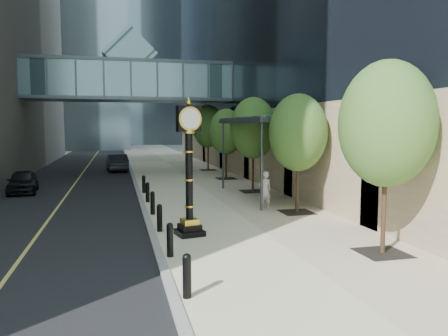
{
  "coord_description": "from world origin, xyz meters",
  "views": [
    {
      "loc": [
        -4.16,
        -8.41,
        3.9
      ],
      "look_at": [
        -0.3,
        7.3,
        2.35
      ],
      "focal_mm": 35.0,
      "sensor_mm": 36.0,
      "label": 1
    }
  ],
  "objects": [
    {
      "name": "distant_tower_c",
      "position": [
        -6.0,
        120.0,
        32.5
      ],
      "size": [
        22.0,
        22.0,
        65.0
      ],
      "primitive_type": "cube",
      "color": "#8EA4B3",
      "rests_on": "ground"
    },
    {
      "name": "sidewalk",
      "position": [
        1.0,
        40.0,
        0.03
      ],
      "size": [
        8.0,
        180.0,
        0.06
      ],
      "primitive_type": "cube",
      "color": "beige",
      "rests_on": "ground"
    },
    {
      "name": "car_near",
      "position": [
        -9.57,
        19.02,
        0.68
      ],
      "size": [
        1.94,
        4.02,
        1.32
      ],
      "primitive_type": "imported",
      "rotation": [
        0.0,
        0.0,
        0.1
      ],
      "color": "black",
      "rests_on": "road"
    },
    {
      "name": "skywalk",
      "position": [
        -3.0,
        28.0,
        7.71
      ],
      "size": [
        17.0,
        4.2,
        5.8
      ],
      "color": "slate",
      "rests_on": "ground"
    },
    {
      "name": "bollard_row",
      "position": [
        -2.7,
        9.0,
        0.51
      ],
      "size": [
        0.2,
        16.2,
        0.9
      ],
      "color": "black",
      "rests_on": "sidewalk"
    },
    {
      "name": "car_far",
      "position": [
        -4.2,
        30.54,
        0.76
      ],
      "size": [
        1.99,
        4.65,
        1.49
      ],
      "primitive_type": "imported",
      "rotation": [
        0.0,
        0.0,
        3.24
      ],
      "color": "#212227",
      "rests_on": "road"
    },
    {
      "name": "road",
      "position": [
        -7.0,
        40.0,
        0.01
      ],
      "size": [
        8.0,
        180.0,
        0.02
      ],
      "primitive_type": "cube",
      "color": "black",
      "rests_on": "ground"
    },
    {
      "name": "ground",
      "position": [
        0.0,
        0.0,
        0.0
      ],
      "size": [
        320.0,
        320.0,
        0.0
      ],
      "primitive_type": "plane",
      "color": "gray",
      "rests_on": "ground"
    },
    {
      "name": "street_trees",
      "position": [
        3.6,
        15.78,
        3.78
      ],
      "size": [
        2.82,
        28.8,
        5.79
      ],
      "color": "black",
      "rests_on": "sidewalk"
    },
    {
      "name": "pedestrian",
      "position": [
        2.44,
        10.53,
        0.95
      ],
      "size": [
        0.7,
        0.51,
        1.78
      ],
      "primitive_type": "imported",
      "rotation": [
        0.0,
        0.0,
        3.27
      ],
      "color": "beige",
      "rests_on": "sidewalk"
    },
    {
      "name": "street_clock",
      "position": [
        -1.73,
        6.58,
        2.12
      ],
      "size": [
        1.05,
        1.05,
        4.74
      ],
      "rotation": [
        0.0,
        0.0,
        0.21
      ],
      "color": "black",
      "rests_on": "sidewalk"
    },
    {
      "name": "curb",
      "position": [
        -3.0,
        40.0,
        0.04
      ],
      "size": [
        0.25,
        180.0,
        0.07
      ],
      "primitive_type": "cube",
      "color": "gray",
      "rests_on": "ground"
    },
    {
      "name": "entrance_canopy",
      "position": [
        3.48,
        14.0,
        4.19
      ],
      "size": [
        3.0,
        8.0,
        4.38
      ],
      "color": "#383F44",
      "rests_on": "ground"
    }
  ]
}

